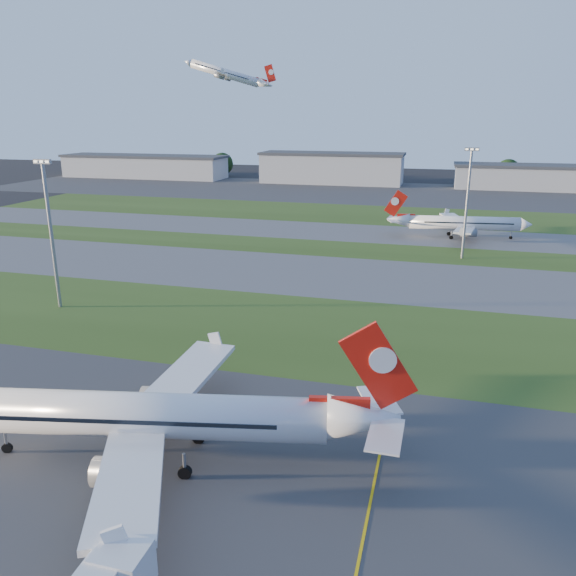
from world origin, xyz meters
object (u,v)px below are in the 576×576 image
(airliner_parked, at_px, (153,416))
(light_mast_west, at_px, (50,225))
(airliner_taxiing, at_px, (462,223))
(light_mast_centre, at_px, (468,196))

(airliner_parked, distance_m, light_mast_west, 54.72)
(airliner_taxiing, relative_size, light_mast_west, 1.43)
(airliner_parked, relative_size, light_mast_west, 1.64)
(airliner_parked, distance_m, light_mast_centre, 99.05)
(light_mast_west, bearing_deg, light_mast_centre, 38.66)
(airliner_parked, height_order, light_mast_centre, light_mast_centre)
(airliner_taxiing, bearing_deg, light_mast_west, 41.77)
(airliner_taxiing, distance_m, light_mast_west, 107.67)
(airliner_parked, bearing_deg, airliner_taxiing, 63.54)
(airliner_parked, bearing_deg, light_mast_west, 124.53)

